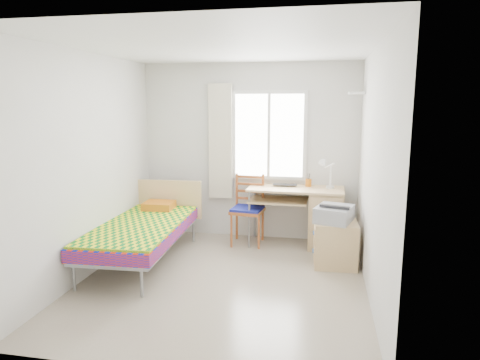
# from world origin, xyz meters

# --- Properties ---
(floor) EXTENTS (3.50, 3.50, 0.00)m
(floor) POSITION_xyz_m (0.00, 0.00, 0.00)
(floor) COLOR #BCAD93
(floor) RESTS_ON ground
(ceiling) EXTENTS (3.50, 3.50, 0.00)m
(ceiling) POSITION_xyz_m (0.00, 0.00, 2.60)
(ceiling) COLOR white
(ceiling) RESTS_ON wall_back
(wall_back) EXTENTS (3.20, 0.00, 3.20)m
(wall_back) POSITION_xyz_m (0.00, 1.75, 1.30)
(wall_back) COLOR silver
(wall_back) RESTS_ON ground
(wall_left) EXTENTS (0.00, 3.50, 3.50)m
(wall_left) POSITION_xyz_m (-1.60, 0.00, 1.30)
(wall_left) COLOR silver
(wall_left) RESTS_ON ground
(wall_right) EXTENTS (0.00, 3.50, 3.50)m
(wall_right) POSITION_xyz_m (1.60, 0.00, 1.30)
(wall_right) COLOR silver
(wall_right) RESTS_ON ground
(window) EXTENTS (1.10, 0.04, 1.30)m
(window) POSITION_xyz_m (0.30, 1.73, 1.55)
(window) COLOR white
(window) RESTS_ON wall_back
(curtain) EXTENTS (0.35, 0.05, 1.70)m
(curtain) POSITION_xyz_m (-0.42, 1.68, 1.45)
(curtain) COLOR beige
(curtain) RESTS_ON wall_back
(floating_shelf) EXTENTS (0.20, 0.32, 0.03)m
(floating_shelf) POSITION_xyz_m (1.49, 1.40, 2.15)
(floating_shelf) COLOR white
(floating_shelf) RESTS_ON wall_right
(bed) EXTENTS (1.05, 2.11, 0.90)m
(bed) POSITION_xyz_m (-1.14, 0.44, 0.44)
(bed) COLOR gray
(bed) RESTS_ON floor
(desk) EXTENTS (1.36, 0.65, 0.84)m
(desk) POSITION_xyz_m (1.09, 1.47, 0.45)
(desk) COLOR tan
(desk) RESTS_ON floor
(chair) EXTENTS (0.48, 0.48, 1.01)m
(chair) POSITION_xyz_m (0.05, 1.41, 0.56)
(chair) COLOR #935C1C
(chair) RESTS_ON floor
(cabinet) EXTENTS (0.55, 0.49, 0.57)m
(cabinet) POSITION_xyz_m (1.27, 0.74, 0.28)
(cabinet) COLOR tan
(cabinet) RESTS_ON floor
(printer) EXTENTS (0.52, 0.57, 0.20)m
(printer) POSITION_xyz_m (1.24, 0.76, 0.67)
(printer) COLOR #98999F
(printer) RESTS_ON cabinet
(laptop) EXTENTS (0.35, 0.24, 0.03)m
(laptop) POSITION_xyz_m (0.56, 1.51, 0.85)
(laptop) COLOR black
(laptop) RESTS_ON desk
(pen_cup) EXTENTS (0.09, 0.09, 0.11)m
(pen_cup) POSITION_xyz_m (0.89, 1.60, 0.89)
(pen_cup) COLOR #CD6116
(pen_cup) RESTS_ON desk
(task_lamp) EXTENTS (0.23, 0.33, 0.44)m
(task_lamp) POSITION_xyz_m (1.14, 1.40, 1.11)
(task_lamp) COLOR white
(task_lamp) RESTS_ON desk
(book) EXTENTS (0.23, 0.27, 0.02)m
(book) POSITION_xyz_m (0.49, 1.46, 0.59)
(book) COLOR gray
(book) RESTS_ON desk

